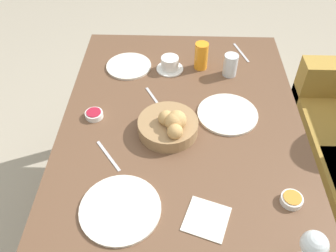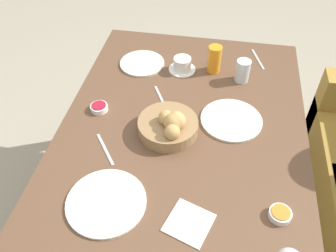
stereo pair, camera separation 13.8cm
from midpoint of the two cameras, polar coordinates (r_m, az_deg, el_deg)
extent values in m
plane|color=#A89E89|center=(2.04, -0.38, -14.86)|extent=(10.00, 10.00, 0.00)
cube|color=brown|center=(1.45, -0.52, -0.11)|extent=(1.33, 0.98, 0.03)
cube|color=brown|center=(2.21, -11.34, 4.59)|extent=(0.06, 0.06, 0.72)
cube|color=brown|center=(2.19, 11.77, 4.10)|extent=(0.06, 0.06, 0.72)
cylinder|color=#99754C|center=(1.39, -2.86, -0.22)|extent=(0.24, 0.24, 0.05)
sphere|color=tan|center=(1.30, -1.90, -1.06)|extent=(0.06, 0.06, 0.06)
sphere|color=tan|center=(1.34, -1.58, 0.79)|extent=(0.08, 0.08, 0.08)
sphere|color=tan|center=(1.35, -3.22, 1.13)|extent=(0.06, 0.06, 0.06)
sphere|color=tan|center=(1.33, -1.93, 0.53)|extent=(0.07, 0.07, 0.07)
cylinder|color=silver|center=(1.75, -8.60, 9.40)|extent=(0.22, 0.22, 0.01)
cylinder|color=silver|center=(1.20, -11.04, -13.11)|extent=(0.27, 0.27, 0.01)
cylinder|color=silver|center=(1.48, 6.91, 1.81)|extent=(0.25, 0.25, 0.01)
cylinder|color=orange|center=(1.69, 3.00, 11.07)|extent=(0.06, 0.06, 0.13)
cylinder|color=silver|center=(1.67, 7.62, 9.57)|extent=(0.07, 0.07, 0.10)
sphere|color=silver|center=(1.05, 18.84, -17.78)|extent=(0.08, 0.08, 0.08)
cylinder|color=white|center=(1.71, -2.04, 9.05)|extent=(0.13, 0.13, 0.01)
cylinder|color=white|center=(1.70, -2.07, 9.96)|extent=(0.08, 0.08, 0.06)
cylinder|color=white|center=(1.50, -14.37, 1.64)|extent=(0.07, 0.07, 0.02)
cylinder|color=#A3192D|center=(1.49, -14.46, 2.02)|extent=(0.06, 0.06, 0.00)
cylinder|color=white|center=(1.24, 16.18, -11.49)|extent=(0.07, 0.07, 0.02)
cylinder|color=#C67F28|center=(1.23, 16.31, -11.13)|extent=(0.06, 0.06, 0.00)
cube|color=#B7B7BC|center=(1.35, -12.48, -4.84)|extent=(0.14, 0.11, 0.00)
cube|color=#B7B7BC|center=(1.85, 9.53, 11.46)|extent=(0.17, 0.07, 0.00)
cube|color=#B7B7BC|center=(1.56, -5.04, 4.67)|extent=(0.12, 0.07, 0.00)
cube|color=silver|center=(1.17, 2.72, -14.88)|extent=(0.17, 0.17, 0.00)
camera|label=1|loc=(0.07, -92.87, -2.89)|focal=38.00mm
camera|label=2|loc=(0.07, 87.13, 2.89)|focal=38.00mm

